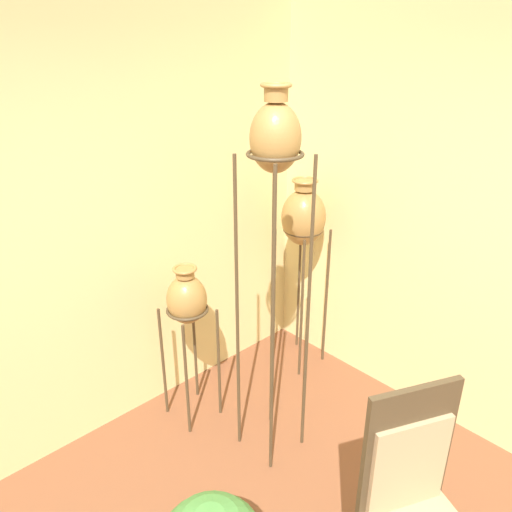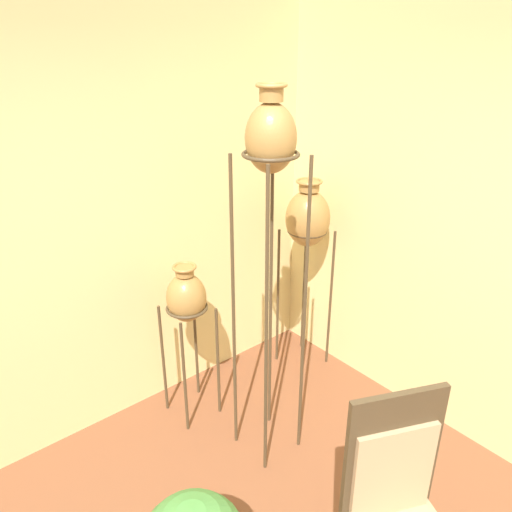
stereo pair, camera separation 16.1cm
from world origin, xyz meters
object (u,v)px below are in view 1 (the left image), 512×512
Objects in this scene: vase_stand_medium at (303,220)px; vase_stand_short at (187,302)px; chair at (421,512)px; vase_stand_tall at (275,158)px.

vase_stand_medium reaches higher than vase_stand_short.
vase_stand_medium is at bearing -4.51° from vase_stand_short.
vase_stand_tall is at bearing 100.84° from chair.
vase_stand_tall is at bearing -148.56° from vase_stand_medium.
vase_stand_tall reaches higher than vase_stand_medium.
vase_stand_medium is at bearing 81.24° from chair.
vase_stand_medium reaches higher than chair.
vase_stand_short is 1.74m from chair.
vase_stand_tall is 1.14m from vase_stand_medium.
vase_stand_medium is 2.04m from chair.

